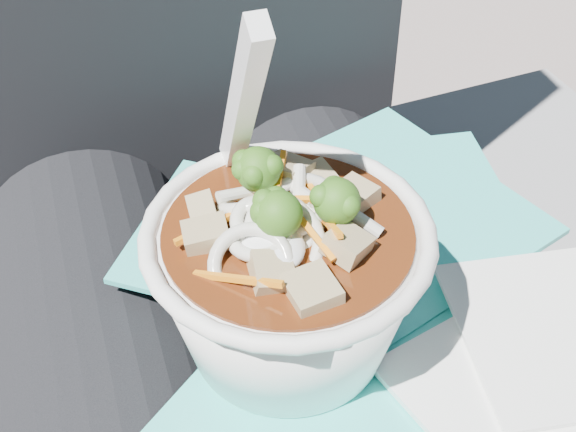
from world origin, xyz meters
name	(u,v)px	position (x,y,z in m)	size (l,w,h in m)	color
person_body	(240,306)	(0.00, 0.09, 0.56)	(0.34, 0.94, 1.01)	black
plastic_bag	(373,331)	(0.06, 0.00, 0.62)	(0.30, 0.40, 0.01)	#30C8BD
napkins	(557,372)	(0.13, -0.07, 0.63)	(0.18, 0.18, 0.01)	white
udon_bowl	(287,272)	(0.01, 0.00, 0.68)	(0.16, 0.16, 0.20)	white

